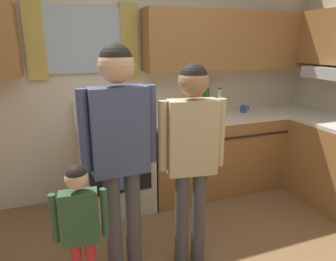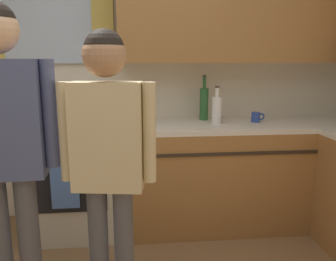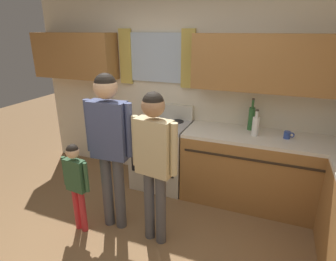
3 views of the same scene
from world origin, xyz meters
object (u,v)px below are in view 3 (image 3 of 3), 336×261
Objects in this scene: mug_cobalt_blue at (288,135)px; adult_in_plaid at (154,153)px; stove_oven at (162,153)px; adult_holding_child at (109,136)px; bottle_milk_white at (256,126)px; bottle_wine_green at (251,118)px; small_child at (76,178)px.

mug_cobalt_blue is 0.07× the size of adult_in_plaid.
adult_holding_child is (-0.13, -1.03, 0.60)m from stove_oven.
adult_in_plaid is (0.51, -0.05, -0.08)m from adult_holding_child.
adult_holding_child reaches higher than bottle_milk_white.
adult_in_plaid is at bearing -5.10° from adult_holding_child.
stove_oven is at bearing 179.17° from bottle_milk_white.
bottle_wine_green is at bearing 59.06° from adult_in_plaid.
stove_oven is at bearing -179.36° from mug_cobalt_blue.
bottle_wine_green is 3.43× the size of mug_cobalt_blue.
adult_holding_child is (-1.33, -1.01, 0.05)m from bottle_milk_white.
small_child is (-1.98, -1.25, -0.31)m from mug_cobalt_blue.
stove_oven is at bearing -171.31° from bottle_wine_green.
bottle_milk_white is 0.79× the size of bottle_wine_green.
small_child is (-1.63, -1.21, -0.39)m from bottle_milk_white.
bottle_wine_green is at bearing 110.03° from bottle_milk_white.
bottle_milk_white is (1.19, -0.02, 0.55)m from stove_oven.
adult_holding_child is 1.68× the size of small_child.
stove_oven reaches higher than mug_cobalt_blue.
stove_oven is at bearing 109.39° from adult_in_plaid.
bottle_milk_white is at bearing 52.32° from adult_in_plaid.
adult_holding_child reaches higher than bottle_wine_green.
bottle_milk_white reaches higher than stove_oven.
stove_oven is 1.32m from small_child.
adult_holding_child is (-1.68, -1.05, 0.12)m from mug_cobalt_blue.
bottle_wine_green is (1.12, 0.17, 0.58)m from stove_oven.
adult_in_plaid reaches higher than mug_cobalt_blue.
bottle_milk_white is at bearing -69.97° from bottle_wine_green.
adult_holding_child is at bearing 33.84° from small_child.
adult_holding_child is 0.52m from adult_in_plaid.
bottle_milk_white is at bearing -174.42° from mug_cobalt_blue.
bottle_wine_green is 0.46m from mug_cobalt_blue.
adult_holding_child reaches higher than adult_in_plaid.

